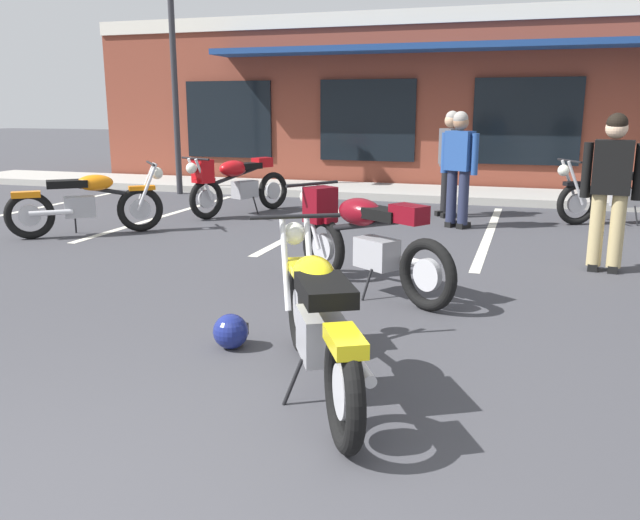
{
  "coord_description": "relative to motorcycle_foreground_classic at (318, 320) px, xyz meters",
  "views": [
    {
      "loc": [
        1.8,
        -1.54,
        1.73
      ],
      "look_at": [
        0.25,
        3.29,
        0.55
      ],
      "focal_mm": 36.96,
      "sensor_mm": 36.0,
      "label": 1
    }
  ],
  "objects": [
    {
      "name": "sidewalk_kerb",
      "position": [
        -0.61,
        9.34,
        -0.39
      ],
      "size": [
        22.0,
        1.8,
        0.14
      ],
      "primitive_type": "cube",
      "color": "#A8A59E",
      "rests_on": "ground_plane"
    },
    {
      "name": "motorcycle_cream_vintage",
      "position": [
        -4.6,
        3.91,
        0.0
      ],
      "size": [
        1.74,
        1.55,
        0.98
      ],
      "color": "black",
      "rests_on": "ground_plane"
    },
    {
      "name": "painted_stall_lines",
      "position": [
        -0.61,
        5.74,
        -0.46
      ],
      "size": [
        12.98,
        4.8,
        0.01
      ],
      "color": "silver",
      "rests_on": "ground_plane"
    },
    {
      "name": "person_in_black_shirt",
      "position": [
        -0.07,
        7.01,
        0.49
      ],
      "size": [
        0.43,
        0.54,
        1.68
      ],
      "color": "black",
      "rests_on": "ground_plane"
    },
    {
      "name": "person_in_shorts_foreground",
      "position": [
        1.98,
        3.84,
        0.49
      ],
      "size": [
        0.61,
        0.31,
        1.68
      ],
      "color": "black",
      "rests_on": "ground_plane"
    },
    {
      "name": "parking_lot_lamp_post",
      "position": [
        -5.65,
        8.12,
        2.64
      ],
      "size": [
        0.24,
        0.76,
        4.76
      ],
      "color": "#2D2D33",
      "rests_on": "ground_plane"
    },
    {
      "name": "person_by_back_row",
      "position": [
        0.18,
        6.03,
        0.49
      ],
      "size": [
        0.58,
        0.39,
        1.68
      ],
      "color": "black",
      "rests_on": "ground_plane"
    },
    {
      "name": "motorcycle_orange_scrambler",
      "position": [
        2.48,
        7.16,
        0.0
      ],
      "size": [
        1.94,
        1.22,
        0.98
      ],
      "color": "black",
      "rests_on": "ground_plane"
    },
    {
      "name": "motorcycle_blue_standard",
      "position": [
        -3.41,
        6.14,
        0.07
      ],
      "size": [
        1.17,
        1.97,
        0.98
      ],
      "color": "black",
      "rests_on": "ground_plane"
    },
    {
      "name": "helmet_on_pavement",
      "position": [
        -0.83,
        0.5,
        -0.33
      ],
      "size": [
        0.26,
        0.26,
        0.26
      ],
      "color": "navy",
      "rests_on": "ground_plane"
    },
    {
      "name": "motorcycle_silver_naked",
      "position": [
        -0.31,
        2.33,
        0.07
      ],
      "size": [
        1.84,
        1.4,
        0.98
      ],
      "color": "black",
      "rests_on": "ground_plane"
    },
    {
      "name": "ground_plane",
      "position": [
        -0.61,
        1.6,
        -0.46
      ],
      "size": [
        80.0,
        80.0,
        0.0
      ],
      "primitive_type": "plane",
      "color": "#3D3D42"
    },
    {
      "name": "brick_storefront_building",
      "position": [
        -0.61,
        13.23,
        1.37
      ],
      "size": [
        16.21,
        6.78,
        3.67
      ],
      "color": "brown",
      "rests_on": "ground_plane"
    },
    {
      "name": "motorcycle_foreground_classic",
      "position": [
        0.0,
        0.0,
        0.0
      ],
      "size": [
        1.27,
        1.91,
        0.98
      ],
      "color": "black",
      "rests_on": "ground_plane"
    }
  ]
}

